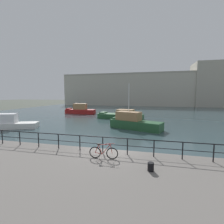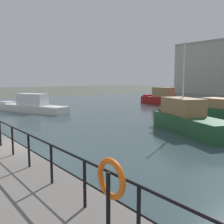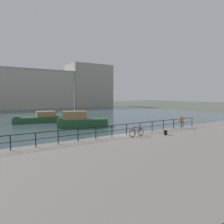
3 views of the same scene
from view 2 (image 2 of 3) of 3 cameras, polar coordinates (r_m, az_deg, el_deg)
The scene contains 6 objects.
ground_plane at distance 11.94m, azimuth -19.63°, elevation -10.85°, with size 240.00×240.00×0.00m, color #4C5147.
moored_white_yacht at distance 18.32m, azimuth 16.79°, elevation -1.56°, with size 7.43×4.52×6.23m.
moored_red_daysailer at distance 38.68m, azimuth 11.41°, elevation 3.09°, with size 7.33×2.31×2.51m.
moored_green_narrowboat at distance 27.51m, azimuth 21.59°, elevation 0.57°, with size 9.02×3.86×1.84m.
moored_cabin_cruiser at distance 30.23m, azimuth -17.69°, elevation 1.40°, with size 9.68×5.49×2.08m.
life_ring_stand at distance 4.63m, azimuth -0.32°, elevation -15.31°, with size 0.75×0.16×1.40m.
Camera 2 is at (10.82, -3.51, 3.62)m, focal length 40.69 mm.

